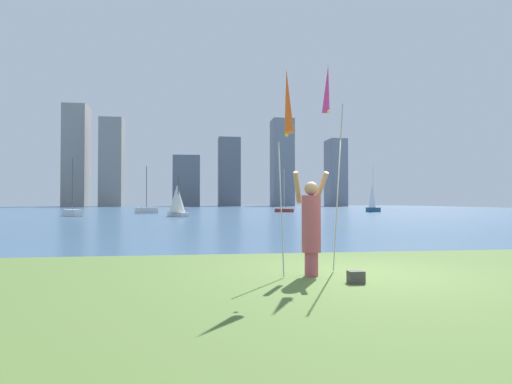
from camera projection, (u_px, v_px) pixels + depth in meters
name	position (u px, v px, depth m)	size (l,w,h in m)	color
ground	(217.00, 212.00, 58.95)	(120.00, 138.00, 0.12)	#4C662D
person	(311.00, 224.00, 8.19)	(0.71, 0.52, 1.94)	#B24C59
kite_flag_left	(287.00, 105.00, 7.69)	(0.16, 1.04, 3.70)	#B2B2B7
kite_flag_right	(328.00, 96.00, 9.03)	(0.16, 1.13, 4.13)	#B2B2B7
bag	(356.00, 277.00, 7.46)	(0.26, 0.20, 0.20)	#4C4742
sailboat_0	(372.00, 198.00, 55.40)	(1.78, 1.42, 5.80)	#2D6084
sailboat_1	(72.00, 212.00, 39.22)	(2.18, 2.39, 5.15)	silver
sailboat_2	(177.00, 201.00, 39.11)	(2.08, 2.81, 3.57)	silver
sailboat_4	(284.00, 210.00, 54.50)	(2.17, 2.23, 5.25)	maroon
sailboat_5	(146.00, 210.00, 49.71)	(2.64, 1.42, 5.30)	silver
skyline_tower_0	(76.00, 156.00, 112.53)	(5.61, 7.33, 25.51)	gray
skyline_tower_1	(112.00, 163.00, 110.00)	(5.42, 6.12, 21.75)	gray
skyline_tower_2	(186.00, 181.00, 112.74)	(6.69, 6.49, 12.78)	slate
skyline_tower_3	(229.00, 172.00, 118.73)	(5.77, 5.06, 18.22)	slate
skyline_tower_4	(282.00, 163.00, 120.56)	(5.66, 6.39, 23.44)	gray
skyline_tower_5	(336.00, 173.00, 119.18)	(4.47, 6.98, 17.78)	gray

